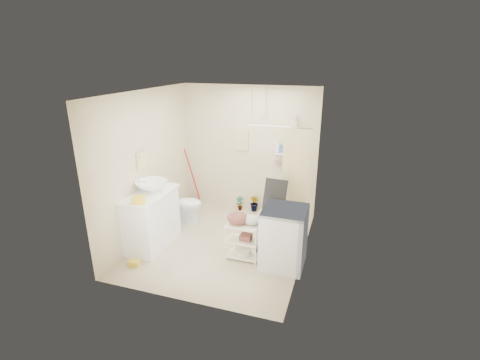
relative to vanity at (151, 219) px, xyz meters
The scene contains 23 objects.
floor 1.32m from the vanity, 19.24° to the left, with size 3.20×3.20×0.00m, color #BFAF8F.
ceiling 2.45m from the vanity, 19.24° to the left, with size 2.80×3.20×0.04m, color silver.
wall_back 2.46m from the vanity, 59.95° to the left, with size 2.80×0.04×2.60m, color beige.
wall_front 1.86m from the vanity, 45.85° to the right, with size 2.80×0.04×2.60m, color beige.
wall_left 0.95m from the vanity, 120.65° to the left, with size 0.04×3.20×2.60m, color beige.
wall_right 2.72m from the vanity, ahead, with size 0.04×3.20×2.60m, color beige.
vanity is the anchor object (origin of this frame).
sink 0.58m from the vanity, 80.04° to the left, with size 0.53×0.53×0.18m, color white.
counter_basket 0.67m from the vanity, 77.21° to the right, with size 0.19×0.15×0.11m, color yellow.
floor_basket 0.80m from the vanity, 82.92° to the right, with size 0.24×0.19×0.13m, color gold.
toilet 1.03m from the vanity, 83.28° to the left, with size 0.41×0.72×0.73m, color white.
mop 1.86m from the vanity, 93.44° to the left, with size 0.12×0.12×1.28m, color #AE0813, non-canonical shape.
potted_plant_a 2.12m from the vanity, 61.05° to the left, with size 0.16×0.11×0.31m, color brown.
potted_plant_b 2.32m from the vanity, 54.51° to the left, with size 0.20×0.16×0.37m, color brown.
hanging_towel 2.45m from the vanity, 63.03° to the left, with size 0.28×0.03×0.42m, color #CEBD8B.
towel_ring 1.03m from the vanity, 137.03° to the left, with size 0.04×0.22×0.34m, color #F0D48C, non-canonical shape.
tp_holder 0.55m from the vanity, 113.73° to the left, with size 0.08×0.12×0.14m, color white, non-canonical shape.
shower 2.55m from the vanity, 35.90° to the left, with size 1.10×1.10×2.10m, color white, non-canonical shape.
shampoo_bottle_a 2.79m from the vanity, 47.65° to the left, with size 0.09×0.09×0.23m, color white.
shampoo_bottle_b 2.83m from the vanity, 46.11° to the left, with size 0.08×0.09×0.19m, color #3B5FA0.
washing_machine 2.30m from the vanity, ahead, with size 0.65×0.68×0.96m, color silver.
laundry_rack 1.65m from the vanity, ahead, with size 0.53×0.31×0.73m, color #F2E9CD, non-canonical shape.
ironing_board 2.08m from the vanity, 11.31° to the left, with size 0.37×0.11×1.29m, color black, non-canonical shape.
Camera 1 is at (1.96, -5.05, 3.11)m, focal length 26.00 mm.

